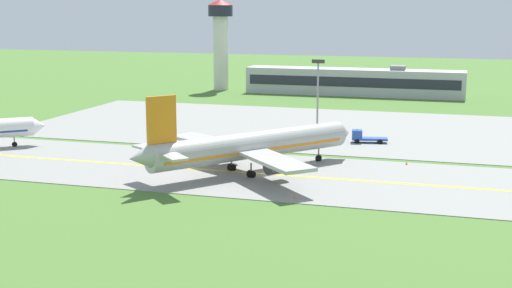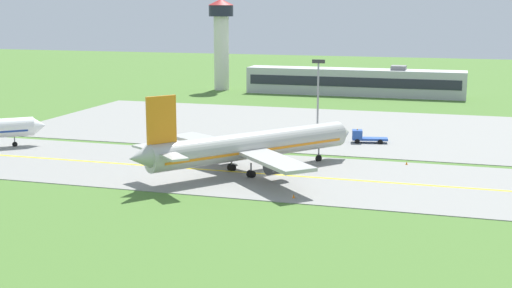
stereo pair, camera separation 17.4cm
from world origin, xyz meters
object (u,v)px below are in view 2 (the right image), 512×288
object	(u,v)px
airplane_lead	(249,146)
apron_light_mast	(318,88)
service_truck_baggage	(364,137)
control_tower	(221,35)

from	to	relation	value
airplane_lead	apron_light_mast	xyz separation A→B (m)	(3.53, 32.55, 5.19)
service_truck_baggage	control_tower	bearing A→B (deg)	126.62
apron_light_mast	control_tower	bearing A→B (deg)	122.89
airplane_lead	control_tower	size ratio (longest dim) A/B	1.26
control_tower	apron_light_mast	distance (m)	79.44
service_truck_baggage	apron_light_mast	distance (m)	13.27
airplane_lead	service_truck_baggage	bearing A→B (deg)	65.16
control_tower	apron_light_mast	xyz separation A→B (m)	(42.99, -66.47, -6.70)
service_truck_baggage	control_tower	distance (m)	89.36
control_tower	apron_light_mast	bearing A→B (deg)	-57.11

